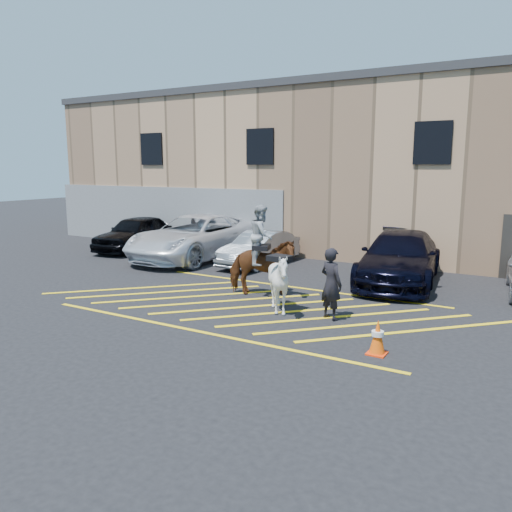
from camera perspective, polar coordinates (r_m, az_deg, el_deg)
The scene contains 11 objects.
ground at distance 13.98m, azimuth 0.60°, elevation -5.48°, with size 90.00×90.00×0.00m, color black.
car_black_suv at distance 23.38m, azimuth -13.55°, elevation 2.57°, with size 1.86×4.62×1.57m, color black.
car_white_pickup at distance 20.75m, azimuth -6.94°, elevation 2.16°, with size 3.00×6.50×1.81m, color white.
car_silver_sedan at distance 19.23m, azimuth 0.39°, elevation 0.86°, with size 1.39×3.99×1.32m, color gray.
car_blue_suv at distance 17.02m, azimuth 16.13°, elevation -0.19°, with size 2.32×5.70×1.65m, color black.
handler at distance 12.54m, azimuth 8.58°, elevation -3.15°, with size 0.66×0.43×1.81m, color black.
warehouse at distance 24.62m, azimuth 14.64°, elevation 9.58°, with size 32.42×10.20×7.30m.
hatching_zone at distance 13.73m, azimuth -0.01°, elevation -5.75°, with size 12.60×5.12×0.01m.
mounted_bay at distance 14.59m, azimuth 0.64°, elevation -0.43°, with size 2.22×1.50×2.69m.
saddled_white at distance 12.96m, azimuth 2.71°, elevation -2.99°, with size 1.49×1.64×1.63m.
traffic_cone at distance 10.55m, azimuth 13.72°, elevation -8.98°, with size 0.39×0.39×0.73m.
Camera 1 is at (6.61, -11.72, 3.78)m, focal length 35.00 mm.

